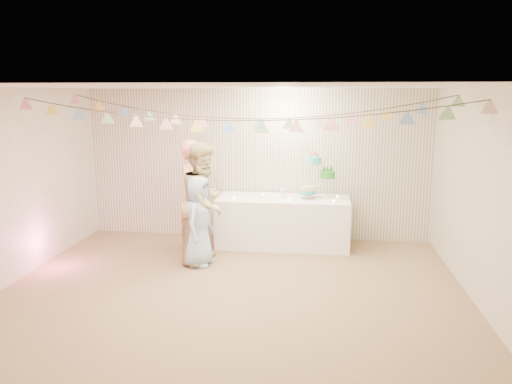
# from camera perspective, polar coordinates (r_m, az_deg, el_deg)

# --- Properties ---
(floor) EXTENTS (6.00, 6.00, 0.00)m
(floor) POSITION_cam_1_polar(r_m,az_deg,el_deg) (6.65, -2.61, -11.09)
(floor) COLOR brown
(floor) RESTS_ON ground
(ceiling) EXTENTS (6.00, 6.00, 0.00)m
(ceiling) POSITION_cam_1_polar(r_m,az_deg,el_deg) (6.15, -2.83, 11.94)
(ceiling) COLOR silver
(ceiling) RESTS_ON ground
(back_wall) EXTENTS (6.00, 6.00, 0.00)m
(back_wall) POSITION_cam_1_polar(r_m,az_deg,el_deg) (8.71, 0.08, 3.18)
(back_wall) COLOR silver
(back_wall) RESTS_ON ground
(front_wall) EXTENTS (6.00, 6.00, 0.00)m
(front_wall) POSITION_cam_1_polar(r_m,az_deg,el_deg) (3.91, -8.99, -7.20)
(front_wall) COLOR silver
(front_wall) RESTS_ON ground
(left_wall) EXTENTS (5.00, 5.00, 0.00)m
(left_wall) POSITION_cam_1_polar(r_m,az_deg,el_deg) (7.39, -26.30, 0.53)
(left_wall) COLOR silver
(left_wall) RESTS_ON ground
(right_wall) EXTENTS (5.00, 5.00, 0.00)m
(right_wall) POSITION_cam_1_polar(r_m,az_deg,el_deg) (6.48, 24.44, -0.67)
(right_wall) COLOR silver
(right_wall) RESTS_ON ground
(table) EXTENTS (2.18, 0.87, 0.82)m
(table) POSITION_cam_1_polar(r_m,az_deg,el_deg) (8.37, 3.09, -3.40)
(table) COLOR white
(table) RESTS_ON floor
(cake_stand) EXTENTS (0.64, 0.37, 0.71)m
(cake_stand) POSITION_cam_1_polar(r_m,az_deg,el_deg) (8.25, 6.98, 1.27)
(cake_stand) COLOR silver
(cake_stand) RESTS_ON table
(cake_bottom) EXTENTS (0.31, 0.31, 0.15)m
(cake_bottom) POSITION_cam_1_polar(r_m,az_deg,el_deg) (8.24, 5.89, -0.62)
(cake_bottom) COLOR #25ADA9
(cake_bottom) RESTS_ON cake_stand
(cake_middle) EXTENTS (0.27, 0.27, 0.22)m
(cake_middle) POSITION_cam_1_polar(r_m,az_deg,el_deg) (8.34, 8.22, 1.35)
(cake_middle) COLOR #289420
(cake_middle) RESTS_ON cake_stand
(cake_top_tier) EXTENTS (0.25, 0.25, 0.19)m
(cake_top_tier) POSITION_cam_1_polar(r_m,az_deg,el_deg) (8.18, 6.60, 3.11)
(cake_top_tier) COLOR #43C4D5
(cake_top_tier) RESTS_ON cake_stand
(platter) EXTENTS (0.30, 0.30, 0.02)m
(platter) POSITION_cam_1_polar(r_m,az_deg,el_deg) (8.30, -1.04, -1.02)
(platter) COLOR white
(platter) RESTS_ON table
(posy) EXTENTS (0.13, 0.13, 0.15)m
(posy) POSITION_cam_1_polar(r_m,az_deg,el_deg) (8.32, 3.10, -0.53)
(posy) COLOR white
(posy) RESTS_ON table
(person_adult_a) EXTENTS (0.64, 0.77, 1.81)m
(person_adult_a) POSITION_cam_1_polar(r_m,az_deg,el_deg) (8.00, -7.03, -0.52)
(person_adult_a) COLOR #F08B7D
(person_adult_a) RESTS_ON floor
(person_adult_b) EXTENTS (0.88, 1.02, 1.82)m
(person_adult_b) POSITION_cam_1_polar(r_m,az_deg,el_deg) (7.51, -5.96, -1.22)
(person_adult_b) COLOR tan
(person_adult_b) RESTS_ON floor
(person_child) EXTENTS (0.53, 0.72, 1.34)m
(person_child) POSITION_cam_1_polar(r_m,az_deg,el_deg) (7.40, -6.54, -3.32)
(person_child) COLOR #9BBBDC
(person_child) RESTS_ON floor
(bunting_back) EXTENTS (5.60, 1.10, 0.40)m
(bunting_back) POSITION_cam_1_polar(r_m,az_deg,el_deg) (7.23, -1.30, 9.87)
(bunting_back) COLOR pink
(bunting_back) RESTS_ON ceiling
(bunting_front) EXTENTS (5.60, 0.90, 0.36)m
(bunting_front) POSITION_cam_1_polar(r_m,az_deg,el_deg) (5.95, -3.14, 9.26)
(bunting_front) COLOR #72A5E5
(bunting_front) RESTS_ON ceiling
(tealight_0) EXTENTS (0.04, 0.04, 0.03)m
(tealight_0) POSITION_cam_1_polar(r_m,az_deg,el_deg) (8.22, -2.52, -0.63)
(tealight_0) COLOR #FFD88C
(tealight_0) RESTS_ON table
(tealight_1) EXTENTS (0.04, 0.04, 0.03)m
(tealight_1) POSITION_cam_1_polar(r_m,az_deg,el_deg) (8.48, 0.85, -0.25)
(tealight_1) COLOR #FFD88C
(tealight_1) RESTS_ON table
(tealight_2) EXTENTS (0.04, 0.04, 0.03)m
(tealight_2) POSITION_cam_1_polar(r_m,az_deg,el_deg) (8.05, 3.72, -0.89)
(tealight_2) COLOR #FFD88C
(tealight_2) RESTS_ON table
(tealight_3) EXTENTS (0.04, 0.04, 0.03)m
(tealight_3) POSITION_cam_1_polar(r_m,az_deg,el_deg) (8.47, 5.59, -0.31)
(tealight_3) COLOR #FFD88C
(tealight_3) RESTS_ON table
(tealight_4) EXTENTS (0.04, 0.04, 0.03)m
(tealight_4) POSITION_cam_1_polar(r_m,az_deg,el_deg) (8.08, 8.84, -0.96)
(tealight_4) COLOR #FFD88C
(tealight_4) RESTS_ON table
(tealight_5) EXTENTS (0.04, 0.04, 0.03)m
(tealight_5) POSITION_cam_1_polar(r_m,az_deg,el_deg) (8.41, 9.32, -0.49)
(tealight_5) COLOR #FFD88C
(tealight_5) RESTS_ON table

